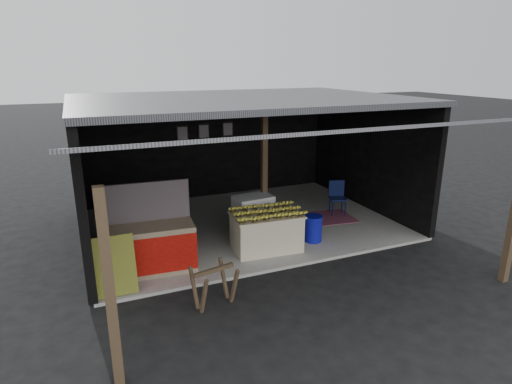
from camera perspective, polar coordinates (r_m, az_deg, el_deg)
name	(u,v)px	position (r m, az deg, el deg)	size (l,w,h in m)	color
ground	(290,269)	(8.26, 4.54, -10.15)	(80.00, 80.00, 0.00)	black
concrete_slab	(242,223)	(10.33, -1.83, -4.21)	(7.00, 5.00, 0.06)	gray
shophouse	(237,136)	(10.07, -2.58, 7.45)	(7.40, 7.29, 3.02)	black
banana_table	(266,232)	(8.73, 1.39, -5.33)	(1.45, 0.96, 0.77)	silver
banana_pile	(267,211)	(8.57, 1.42, -2.51)	(1.28, 0.77, 0.15)	gold
white_crate	(253,216)	(9.43, -0.38, -3.18)	(0.86, 0.63, 0.91)	white
neighbor_stall	(151,246)	(8.07, -13.86, -7.01)	(1.61, 0.81, 1.62)	#998466
green_signboard	(115,266)	(7.45, -18.32, -9.35)	(0.67, 0.04, 1.00)	black
sawhorse	(214,282)	(6.92, -5.61, -11.91)	(0.71, 0.70, 0.66)	#4F3D27
water_barrel	(313,229)	(9.26, 7.65, -4.93)	(0.37, 0.37, 0.54)	#0D1191
plastic_chair	(337,195)	(10.99, 10.76, -0.33)	(0.50, 0.50, 0.84)	#0B123D
magenta_rug	(323,218)	(10.72, 8.90, -3.43)	(1.50, 1.00, 0.01)	maroon
picture_frames	(205,131)	(12.00, -6.83, 8.05)	(1.62, 0.04, 0.46)	black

